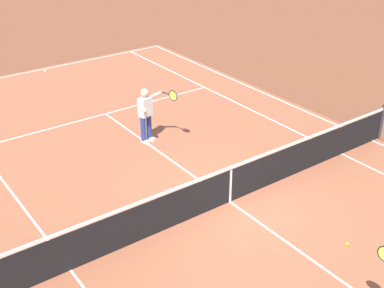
% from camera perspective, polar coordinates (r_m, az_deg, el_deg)
% --- Properties ---
extents(ground_plane, '(60.00, 60.00, 0.00)m').
position_cam_1_polar(ground_plane, '(12.39, 4.22, -6.44)').
color(ground_plane, brown).
extents(court_slab, '(24.20, 11.40, 0.00)m').
position_cam_1_polar(court_slab, '(12.39, 4.22, -6.44)').
color(court_slab, '#935138').
rests_on(court_slab, ground_plane).
extents(court_line_markings, '(23.85, 11.05, 0.01)m').
position_cam_1_polar(court_line_markings, '(12.39, 4.22, -6.43)').
color(court_line_markings, white).
rests_on(court_line_markings, ground_plane).
extents(tennis_net, '(0.10, 11.70, 1.08)m').
position_cam_1_polar(tennis_net, '(12.13, 4.30, -4.51)').
color(tennis_net, '#2D2D33').
rests_on(tennis_net, ground_plane).
extents(tennis_player_near, '(0.99, 0.86, 1.70)m').
position_cam_1_polar(tennis_player_near, '(14.78, -5.09, 3.53)').
color(tennis_player_near, navy).
rests_on(tennis_player_near, ground_plane).
extents(tennis_ball, '(0.07, 0.07, 0.07)m').
position_cam_1_polar(tennis_ball, '(11.49, 16.93, -10.62)').
color(tennis_ball, '#CCE01E').
rests_on(tennis_ball, ground_plane).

